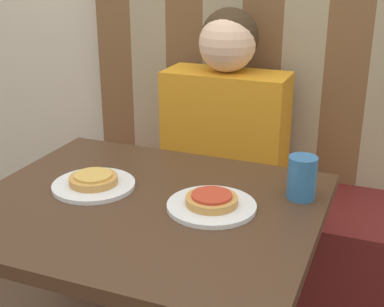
# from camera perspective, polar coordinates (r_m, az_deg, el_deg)

# --- Properties ---
(booth_seat) EXTENTS (1.23, 0.47, 0.49)m
(booth_seat) POSITION_cam_1_polar(r_m,az_deg,el_deg) (2.12, 3.30, -9.26)
(booth_seat) COLOR #5B1919
(booth_seat) RESTS_ON ground_plane
(booth_backrest) EXTENTS (1.23, 0.07, 0.79)m
(booth_backrest) POSITION_cam_1_polar(r_m,az_deg,el_deg) (2.07, 5.47, 8.89)
(booth_backrest) COLOR brown
(booth_backrest) RESTS_ON booth_seat
(dining_table) EXTENTS (0.88, 0.73, 0.71)m
(dining_table) POSITION_cam_1_polar(r_m,az_deg,el_deg) (1.42, -4.93, -8.78)
(dining_table) COLOR #422B1C
(dining_table) RESTS_ON ground_plane
(person) EXTENTS (0.44, 0.22, 0.64)m
(person) POSITION_cam_1_polar(r_m,az_deg,el_deg) (1.91, 3.68, 5.34)
(person) COLOR orange
(person) RESTS_ON booth_seat
(plate_left) EXTENTS (0.22, 0.22, 0.01)m
(plate_left) POSITION_cam_1_polar(r_m,az_deg,el_deg) (1.47, -10.43, -3.35)
(plate_left) COLOR white
(plate_left) RESTS_ON dining_table
(plate_right) EXTENTS (0.22, 0.22, 0.01)m
(plate_right) POSITION_cam_1_polar(r_m,az_deg,el_deg) (1.34, 2.10, -5.63)
(plate_right) COLOR white
(plate_right) RESTS_ON dining_table
(pizza_left) EXTENTS (0.13, 0.13, 0.03)m
(pizza_left) POSITION_cam_1_polar(r_m,az_deg,el_deg) (1.47, -10.48, -2.69)
(pizza_left) COLOR #C68E47
(pizza_left) RESTS_ON plate_left
(pizza_right) EXTENTS (0.13, 0.13, 0.03)m
(pizza_right) POSITION_cam_1_polar(r_m,az_deg,el_deg) (1.33, 2.11, -4.92)
(pizza_right) COLOR #C68E47
(pizza_right) RESTS_ON plate_right
(drinking_cup) EXTENTS (0.07, 0.07, 0.11)m
(drinking_cup) POSITION_cam_1_polar(r_m,az_deg,el_deg) (1.40, 11.65, -2.53)
(drinking_cup) COLOR #2D669E
(drinking_cup) RESTS_ON dining_table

